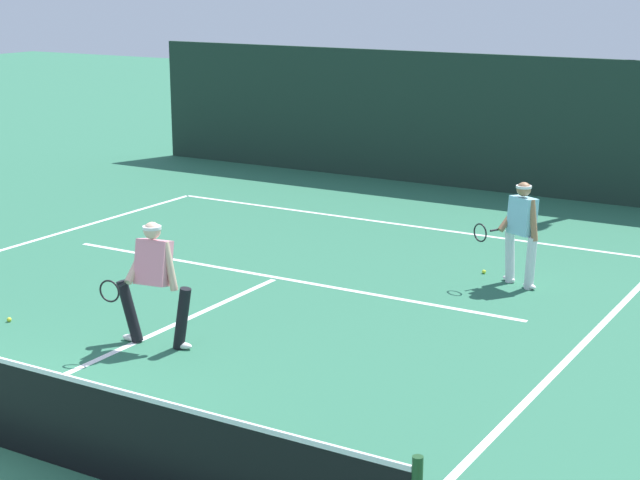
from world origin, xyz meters
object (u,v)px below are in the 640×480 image
object	(u,v)px
player_far	(521,229)
tennis_ball_extra	(9,320)
tennis_ball	(484,272)
player_near	(153,278)

from	to	relation	value
player_far	tennis_ball_extra	size ratio (longest dim) A/B	24.90
tennis_ball	tennis_ball_extra	bearing A→B (deg)	-130.59
player_far	tennis_ball	size ratio (longest dim) A/B	24.90
tennis_ball	tennis_ball_extra	distance (m)	7.39
player_near	tennis_ball_extra	world-z (taller)	player_near
player_near	tennis_ball_extra	size ratio (longest dim) A/B	25.20
player_near	tennis_ball	distance (m)	5.89
tennis_ball_extra	player_near	bearing A→B (deg)	7.94
player_far	tennis_ball_extra	distance (m)	7.69
tennis_ball	player_far	bearing A→B (deg)	-24.64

